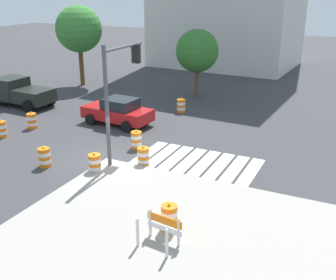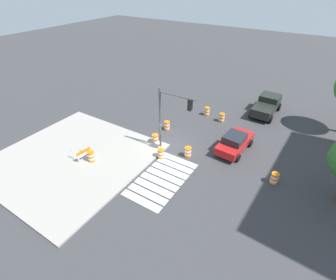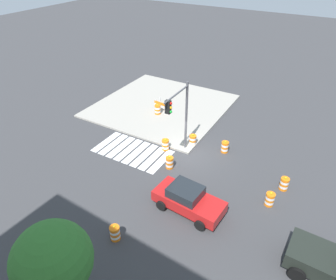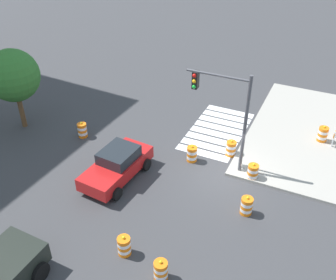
% 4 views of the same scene
% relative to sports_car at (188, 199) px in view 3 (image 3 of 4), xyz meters
% --- Properties ---
extents(ground_plane, '(120.00, 120.00, 0.00)m').
position_rel_sports_car_xyz_m(ground_plane, '(2.52, -5.08, -0.81)').
color(ground_plane, '#38383A').
extents(sidewalk_corner, '(12.00, 12.00, 0.15)m').
position_rel_sports_car_xyz_m(sidewalk_corner, '(8.52, -11.08, -0.74)').
color(sidewalk_corner, '#9E998E').
rests_on(sidewalk_corner, ground).
extents(crosswalk_stripes, '(5.85, 3.20, 0.02)m').
position_rel_sports_car_xyz_m(crosswalk_stripes, '(6.52, -3.28, -0.80)').
color(crosswalk_stripes, silver).
rests_on(crosswalk_stripes, ground).
extents(sports_car, '(4.44, 2.41, 1.63)m').
position_rel_sports_car_xyz_m(sports_car, '(0.00, 0.00, 0.00)').
color(sports_car, red).
rests_on(sports_car, ground).
extents(traffic_barrel_near_corner, '(0.56, 0.56, 1.02)m').
position_rel_sports_car_xyz_m(traffic_barrel_near_corner, '(0.26, -6.84, -0.36)').
color(traffic_barrel_near_corner, orange).
rests_on(traffic_barrel_near_corner, ground).
extents(traffic_barrel_crosswalk_end, '(0.56, 0.56, 1.02)m').
position_rel_sports_car_xyz_m(traffic_barrel_crosswalk_end, '(2.43, 3.98, -0.36)').
color(traffic_barrel_crosswalk_end, orange).
rests_on(traffic_barrel_crosswalk_end, ground).
extents(traffic_barrel_median_near, '(0.56, 0.56, 1.02)m').
position_rel_sports_car_xyz_m(traffic_barrel_median_near, '(-4.67, -4.78, -0.36)').
color(traffic_barrel_median_near, orange).
rests_on(traffic_barrel_median_near, ground).
extents(traffic_barrel_median_far, '(0.56, 0.56, 1.02)m').
position_rel_sports_car_xyz_m(traffic_barrel_median_far, '(-4.22, -2.87, -0.36)').
color(traffic_barrel_median_far, orange).
rests_on(traffic_barrel_median_far, ground).
extents(traffic_barrel_far_curb, '(0.56, 0.56, 1.02)m').
position_rel_sports_car_xyz_m(traffic_barrel_far_curb, '(2.99, -2.98, -0.36)').
color(traffic_barrel_far_curb, orange).
rests_on(traffic_barrel_far_curb, ground).
extents(traffic_barrel_lane_center, '(0.56, 0.56, 1.02)m').
position_rel_sports_car_xyz_m(traffic_barrel_lane_center, '(2.83, -6.45, -0.36)').
color(traffic_barrel_lane_center, orange).
rests_on(traffic_barrel_lane_center, ground).
extents(traffic_barrel_opposite_curb, '(0.56, 0.56, 1.02)m').
position_rel_sports_car_xyz_m(traffic_barrel_opposite_curb, '(4.40, -4.79, -0.36)').
color(traffic_barrel_opposite_curb, orange).
rests_on(traffic_barrel_opposite_curb, ground).
extents(traffic_barrel_on_sidewalk, '(0.56, 0.56, 1.02)m').
position_rel_sports_car_xyz_m(traffic_barrel_on_sidewalk, '(7.91, -9.30, -0.21)').
color(traffic_barrel_on_sidewalk, orange).
rests_on(traffic_barrel_on_sidewalk, sidewalk_corner).
extents(construction_barricade, '(1.32, 0.91, 1.00)m').
position_rel_sports_car_xyz_m(construction_barricade, '(8.05, -10.13, -0.09)').
color(construction_barricade, silver).
rests_on(construction_barricade, sidewalk_corner).
extents(traffic_light_pole, '(0.47, 3.29, 5.50)m').
position_rel_sports_car_xyz_m(traffic_light_pole, '(3.10, -4.54, 3.10)').
color(traffic_light_pole, '#4C4C51').
rests_on(traffic_light_pole, sidewalk_corner).
extents(street_tree_streetside_near, '(3.14, 3.14, 5.07)m').
position_rel_sports_car_xyz_m(street_tree_streetside_near, '(1.86, 8.05, 2.67)').
color(street_tree_streetside_near, brown).
rests_on(street_tree_streetside_near, ground).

